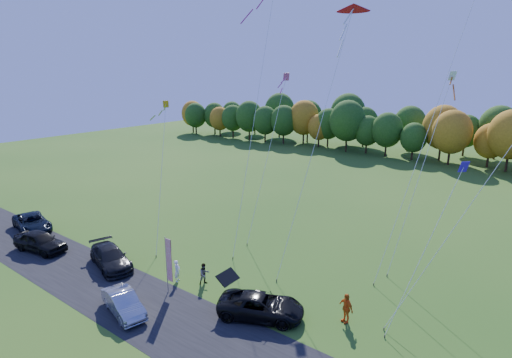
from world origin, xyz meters
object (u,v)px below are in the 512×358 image
Objects in this scene: person_east at (346,308)px; feather_flag at (168,259)px; black_suv at (261,306)px; silver_sedan at (124,303)px.

person_east is 0.46× the size of feather_flag.
feather_flag is at bearing -135.74° from person_east.
person_east is at bearing 20.42° from feather_flag.
feather_flag is at bearing 78.86° from black_suv.
person_east reaches higher than black_suv.
silver_sedan is 2.21× the size of person_east.
silver_sedan is at bearing -123.44° from person_east.
silver_sedan is 14.25m from person_east.
black_suv is 7.25m from feather_flag.
feather_flag is (-6.84, -1.55, 1.84)m from black_suv.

